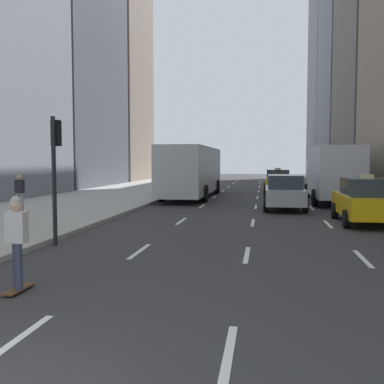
{
  "coord_description": "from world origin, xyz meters",
  "views": [
    {
      "loc": [
        3.01,
        -3.28,
        2.37
      ],
      "look_at": [
        0.49,
        12.36,
        1.28
      ],
      "focal_mm": 42.0,
      "sensor_mm": 36.0,
      "label": 1
    }
  ],
  "objects": [
    {
      "name": "taxi_second",
      "position": [
        6.8,
        14.4,
        0.88
      ],
      "size": [
        2.02,
        4.4,
        1.87
      ],
      "color": "yellow",
      "rests_on": "ground"
    },
    {
      "name": "box_truck",
      "position": [
        6.8,
        23.06,
        1.71
      ],
      "size": [
        2.58,
        8.4,
        3.15
      ],
      "color": "silver",
      "rests_on": "ground"
    },
    {
      "name": "sidewalk_left",
      "position": [
        -7.0,
        27.0,
        0.07
      ],
      "size": [
        8.0,
        66.0,
        0.15
      ],
      "primitive_type": "cube",
      "color": "#9E9E99",
      "rests_on": "ground"
    },
    {
      "name": "city_bus",
      "position": [
        -1.61,
        25.55,
        1.79
      ],
      "size": [
        2.8,
        11.61,
        3.25
      ],
      "color": "#B7BCC1",
      "rests_on": "ground"
    },
    {
      "name": "skateboarder",
      "position": [
        -1.38,
        4.12,
        0.96
      ],
      "size": [
        0.36,
        0.8,
        1.75
      ],
      "color": "brown",
      "rests_on": "ground"
    },
    {
      "name": "traffic_light_pole",
      "position": [
        -2.75,
        8.49,
        2.41
      ],
      "size": [
        0.24,
        0.42,
        3.6
      ],
      "color": "black",
      "rests_on": "ground"
    },
    {
      "name": "pedestrian_far_walking",
      "position": [
        -7.31,
        14.45,
        1.07
      ],
      "size": [
        0.36,
        0.22,
        1.65
      ],
      "color": "gray",
      "rests_on": "sidewalk_left"
    },
    {
      "name": "lane_markings",
      "position": [
        2.6,
        23.0,
        0.01
      ],
      "size": [
        5.72,
        56.0,
        0.01
      ],
      "color": "white",
      "rests_on": "ground"
    },
    {
      "name": "sedan_black_near",
      "position": [
        4.0,
        19.15,
        0.87
      ],
      "size": [
        2.02,
        4.97,
        1.7
      ],
      "color": "#9EA0A5",
      "rests_on": "ground"
    },
    {
      "name": "taxi_lead",
      "position": [
        4.0,
        30.83,
        0.88
      ],
      "size": [
        2.02,
        4.4,
        1.87
      ],
      "color": "yellow",
      "rests_on": "ground"
    }
  ]
}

